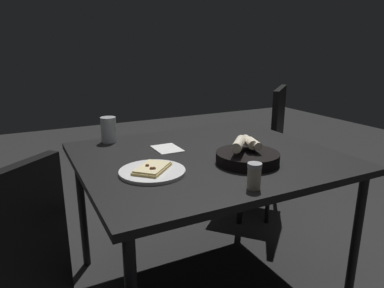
% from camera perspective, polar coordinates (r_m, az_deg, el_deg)
% --- Properties ---
extents(ground, '(8.00, 8.00, 0.00)m').
position_cam_1_polar(ground, '(1.96, 2.24, -21.82)').
color(ground, '#262626').
extents(dining_table, '(1.02, 1.16, 0.71)m').
position_cam_1_polar(dining_table, '(1.64, 2.48, -3.45)').
color(dining_table, black).
rests_on(dining_table, ground).
extents(pizza_plate, '(0.26, 0.26, 0.04)m').
position_cam_1_polar(pizza_plate, '(1.39, -6.54, -4.40)').
color(pizza_plate, white).
rests_on(pizza_plate, dining_table).
extents(bread_basket, '(0.27, 0.27, 0.11)m').
position_cam_1_polar(bread_basket, '(1.51, 9.07, -1.96)').
color(bread_basket, black).
rests_on(bread_basket, dining_table).
extents(beer_glass, '(0.08, 0.08, 0.13)m').
position_cam_1_polar(beer_glass, '(1.86, -13.52, 2.06)').
color(beer_glass, silver).
rests_on(beer_glass, dining_table).
extents(pepper_shaker, '(0.05, 0.05, 0.09)m').
position_cam_1_polar(pepper_shaker, '(1.25, 10.16, -5.42)').
color(pepper_shaker, '#BFB299').
rests_on(pepper_shaker, dining_table).
extents(napkin, '(0.16, 0.12, 0.00)m').
position_cam_1_polar(napkin, '(1.70, -4.12, -0.77)').
color(napkin, white).
rests_on(napkin, dining_table).
extents(chair_near, '(0.62, 0.62, 0.92)m').
position_cam_1_polar(chair_near, '(2.54, 11.17, 0.39)').
color(chair_near, '#2B2B2B').
rests_on(chair_near, ground).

